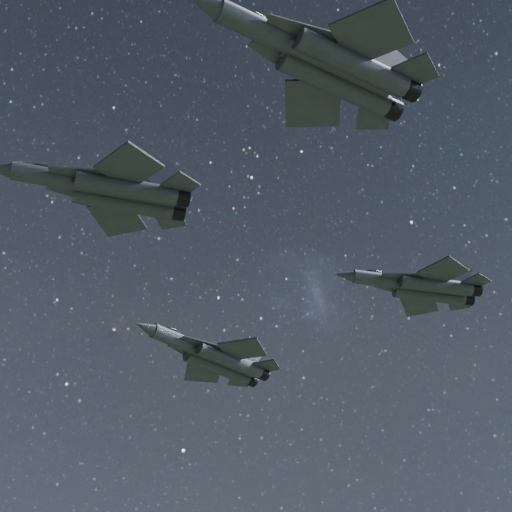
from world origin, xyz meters
name	(u,v)px	position (x,y,z in m)	size (l,w,h in m)	color
jet_lead	(109,190)	(-15.67, 2.06, 148.53)	(18.37, 12.73, 4.61)	#2D3039
jet_left	(214,357)	(3.46, 24.81, 147.94)	(19.00, 12.84, 4.79)	#2D3039
jet_right	(326,62)	(-5.36, -17.85, 148.78)	(19.41, 13.66, 4.91)	#2D3039
jet_slot	(421,286)	(15.87, 1.45, 147.03)	(15.48, 10.59, 3.89)	#2D3039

